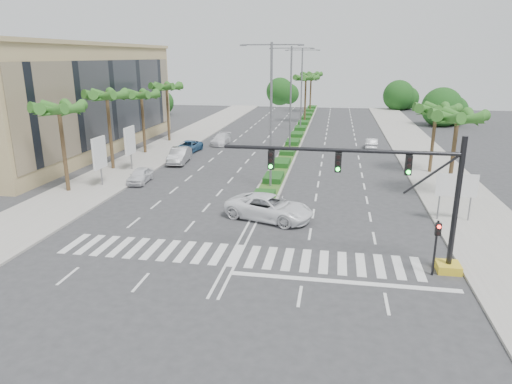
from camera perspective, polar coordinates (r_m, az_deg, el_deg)
ground at (r=26.31m, az=-2.58°, el=-7.92°), size 160.00×160.00×0.00m
footpath_right at (r=45.77m, az=22.15°, el=1.66°), size 6.00×120.00×0.15m
footpath_left at (r=49.15m, az=-15.00°, el=3.30°), size 6.00×120.00×0.15m
median at (r=69.40m, az=5.49°, el=7.57°), size 2.20×75.00×0.20m
median_grass at (r=69.38m, az=5.50°, el=7.67°), size 1.80×75.00×0.04m
building at (r=58.63m, az=-22.76°, el=10.54°), size 12.00×36.00×12.00m
signal_gantry at (r=24.83m, az=18.70°, el=-1.77°), size 12.60×1.20×7.20m
pedestrian_signal at (r=24.92m, az=21.65°, el=-5.48°), size 0.28×0.36×3.00m
direction_sign at (r=33.48m, az=23.78°, el=0.53°), size 2.70×0.11×3.40m
billboard_near at (r=41.28m, az=-18.99°, el=4.59°), size 0.18×2.10×4.35m
billboard_far at (r=46.52m, az=-15.49°, el=6.16°), size 0.18×2.10×4.35m
palm_left_near at (r=40.05m, az=-23.40°, el=9.21°), size 4.57×4.68×7.55m
palm_left_mid at (r=46.89m, az=-18.14°, el=11.11°), size 4.57×4.68×7.95m
palm_left_far at (r=54.12m, az=-14.12°, el=11.44°), size 4.57×4.68×7.35m
palm_left_end at (r=61.47m, az=-11.11°, el=12.55°), size 4.57×4.68×7.75m
palm_right_near at (r=38.75m, az=23.87°, el=8.23°), size 4.57×4.68×7.05m
palm_right_far at (r=46.54m, az=21.59°, el=9.30°), size 4.57×4.68×6.75m
palm_median_a at (r=78.61m, az=6.25°, el=13.79°), size 4.57×4.68×8.05m
palm_median_b at (r=93.57m, az=6.90°, el=14.20°), size 4.57×4.68×8.05m
streetlight_near at (r=37.94m, az=1.90°, el=10.39°), size 5.10×0.25×12.00m
streetlight_mid at (r=53.76m, az=4.36°, el=12.18°), size 5.10×0.25×12.00m
streetlight_far at (r=69.67m, az=5.72°, el=13.15°), size 5.10×0.25×12.00m
car_parked_a at (r=42.22m, az=-14.28°, el=2.03°), size 1.86×3.98×1.32m
car_parked_b at (r=49.23m, az=-9.55°, el=4.53°), size 2.17×5.06×1.62m
car_parked_c at (r=54.72m, az=-8.49°, el=5.62°), size 2.64×4.92×1.31m
car_parked_d at (r=59.19m, az=-4.40°, el=6.59°), size 1.97×4.63×1.33m
car_crossing at (r=31.64m, az=1.67°, el=-1.94°), size 6.72×4.61×1.71m
car_right at (r=58.04m, az=14.28°, el=5.91°), size 1.73×4.04×1.29m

